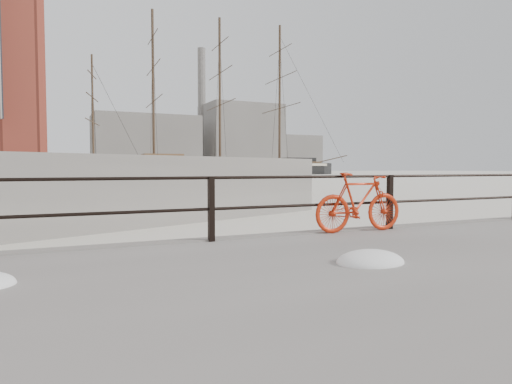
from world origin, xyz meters
name	(u,v)px	position (x,y,z in m)	size (l,w,h in m)	color
ground	(508,235)	(0.00, 0.00, 0.00)	(400.00, 400.00, 0.00)	white
bicycle	(359,202)	(-4.28, -0.25, 0.88)	(1.74, 0.26, 1.05)	red
barque_black	(220,175)	(26.79, 90.51, 0.00)	(65.13, 21.32, 36.50)	black
schooner_mid	(51,177)	(-8.36, 73.97, 0.00)	(28.92, 12.24, 20.80)	silver
industrial_west	(146,144)	(20.00, 140.00, 9.00)	(32.00, 18.00, 18.00)	gray
industrial_mid	(241,139)	(55.00, 145.00, 12.00)	(26.00, 20.00, 24.00)	gray
industrial_east	(290,154)	(78.00, 150.00, 7.00)	(20.00, 16.00, 14.00)	gray
smokestack	(202,111)	(42.00, 150.00, 22.00)	(2.80, 2.80, 44.00)	gray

